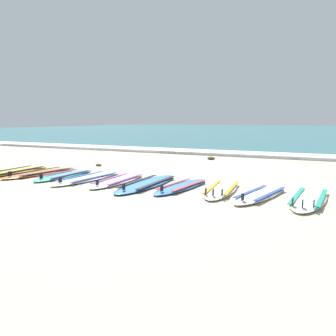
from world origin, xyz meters
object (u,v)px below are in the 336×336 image
at_px(surfboard_9, 309,199).
at_px(surfboard_6, 182,186).
at_px(surfboard_2, 65,175).
at_px(surfboard_7, 222,189).
at_px(surfboard_0, 15,171).
at_px(surfboard_5, 147,183).
at_px(surfboard_8, 261,194).
at_px(surfboard_4, 118,180).
at_px(surfboard_1, 41,173).
at_px(surfboard_3, 88,178).

bearing_deg(surfboard_9, surfboard_6, 178.31).
relative_size(surfboard_2, surfboard_7, 0.98).
height_order(surfboard_0, surfboard_5, same).
distance_m(surfboard_5, surfboard_9, 3.10).
bearing_deg(surfboard_8, surfboard_4, 178.24).
xyz_separation_m(surfboard_0, surfboard_8, (6.13, -0.06, -0.00)).
xyz_separation_m(surfboard_0, surfboard_7, (5.37, 0.09, 0.00)).
xyz_separation_m(surfboard_1, surfboard_2, (0.78, -0.03, 0.00)).
xyz_separation_m(surfboard_2, surfboard_7, (3.83, -0.00, 0.00)).
relative_size(surfboard_3, surfboard_4, 1.04).
bearing_deg(surfboard_2, surfboard_0, -176.51).
xyz_separation_m(surfboard_0, surfboard_3, (2.31, -0.01, -0.00)).
bearing_deg(surfboard_3, surfboard_5, 0.81).
height_order(surfboard_0, surfboard_8, same).
relative_size(surfboard_0, surfboard_2, 1.15).
bearing_deg(surfboard_9, surfboard_7, 175.39).
distance_m(surfboard_3, surfboard_7, 3.06).
xyz_separation_m(surfboard_5, surfboard_6, (0.76, 0.03, 0.00)).
xyz_separation_m(surfboard_2, surfboard_4, (1.54, -0.06, -0.00)).
bearing_deg(surfboard_8, surfboard_3, 179.30).
bearing_deg(surfboard_6, surfboard_9, -1.69).
xyz_separation_m(surfboard_1, surfboard_3, (1.55, -0.13, 0.00)).
bearing_deg(surfboard_2, surfboard_6, -1.09).
height_order(surfboard_2, surfboard_3, same).
relative_size(surfboard_4, surfboard_6, 1.07).
height_order(surfboard_3, surfboard_5, same).
bearing_deg(surfboard_4, surfboard_2, 177.80).
xyz_separation_m(surfboard_3, surfboard_9, (4.60, -0.02, 0.00)).
height_order(surfboard_3, surfboard_7, same).
height_order(surfboard_2, surfboard_6, same).
bearing_deg(surfboard_0, surfboard_7, 0.98).
bearing_deg(surfboard_2, surfboard_4, -2.20).
height_order(surfboard_0, surfboard_7, same).
height_order(surfboard_1, surfboard_4, same).
distance_m(surfboard_0, surfboard_5, 3.81).
height_order(surfboard_7, surfboard_8, same).
xyz_separation_m(surfboard_2, surfboard_8, (4.59, -0.15, 0.00)).
bearing_deg(surfboard_5, surfboard_2, 177.87).
distance_m(surfboard_1, surfboard_8, 5.37).
bearing_deg(surfboard_2, surfboard_7, -0.03).
xyz_separation_m(surfboard_3, surfboard_6, (2.26, 0.05, 0.00)).
bearing_deg(surfboard_2, surfboard_1, 177.93).
bearing_deg(surfboard_8, surfboard_6, 176.49).
relative_size(surfboard_2, surfboard_9, 0.95).
xyz_separation_m(surfboard_1, surfboard_8, (5.36, -0.18, 0.00)).
bearing_deg(surfboard_7, surfboard_6, -176.03).
bearing_deg(surfboard_8, surfboard_2, 178.09).
distance_m(surfboard_7, surfboard_8, 0.77).
height_order(surfboard_5, surfboard_8, same).
height_order(surfboard_5, surfboard_9, same).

